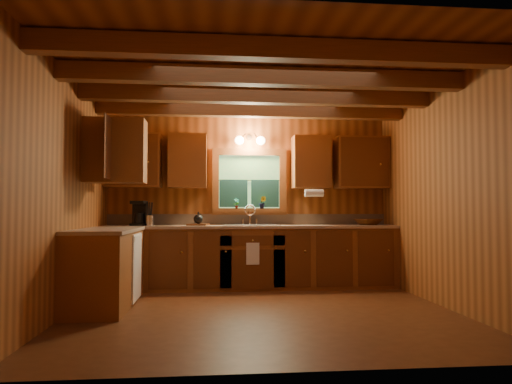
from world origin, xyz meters
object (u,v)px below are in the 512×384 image
object	(u,v)px
cutting_board	(198,225)
sink	(251,228)
coffee_maker	(139,213)
wicker_basket	(368,222)

from	to	relation	value
cutting_board	sink	bearing A→B (deg)	19.40
coffee_maker	wicker_basket	distance (m)	3.33
sink	cutting_board	distance (m)	0.76
sink	wicker_basket	distance (m)	1.74
sink	cutting_board	size ratio (longest dim) A/B	2.83
coffee_maker	wicker_basket	xyz separation A→B (m)	(3.33, -0.05, -0.13)
cutting_board	wicker_basket	world-z (taller)	wicker_basket
sink	coffee_maker	world-z (taller)	coffee_maker
sink	cutting_board	xyz separation A→B (m)	(-0.76, -0.07, 0.06)
sink	wicker_basket	size ratio (longest dim) A/B	2.21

